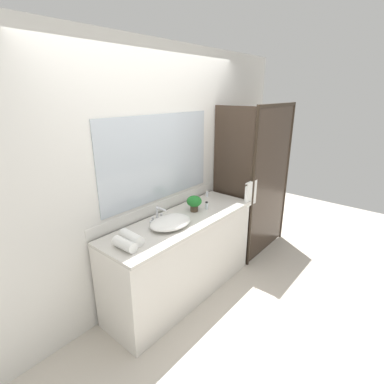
{
  "coord_description": "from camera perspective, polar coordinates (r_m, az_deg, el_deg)",
  "views": [
    {
      "loc": [
        -2.01,
        -1.82,
        2.13
      ],
      "look_at": [
        0.15,
        0.0,
        1.15
      ],
      "focal_mm": 27.11,
      "sensor_mm": 36.0,
      "label": 1
    }
  ],
  "objects": [
    {
      "name": "wall_back_with_mirror",
      "position": [
        3.07,
        -6.75,
        3.37
      ],
      "size": [
        4.4,
        0.06,
        2.6
      ],
      "color": "silver",
      "rests_on": "ground_plane"
    },
    {
      "name": "sink_basin",
      "position": [
        2.82,
        -4.24,
        -5.92
      ],
      "size": [
        0.45,
        0.33,
        0.08
      ],
      "primitive_type": "ellipsoid",
      "color": "white",
      "rests_on": "vanity_cabinet"
    },
    {
      "name": "rolled_towel_near_edge",
      "position": [
        2.48,
        -13.14,
        -10.0
      ],
      "size": [
        0.1,
        0.23,
        0.09
      ],
      "primitive_type": "cylinder",
      "rotation": [
        1.57,
        0.0,
        0.03
      ],
      "color": "white",
      "rests_on": "vanity_cabinet"
    },
    {
      "name": "ground_plane",
      "position": [
        3.45,
        -1.69,
        -19.03
      ],
      "size": [
        8.0,
        8.0,
        0.0
      ],
      "primitive_type": "plane",
      "color": "beige"
    },
    {
      "name": "potted_plant",
      "position": [
        3.12,
        0.44,
        -2.01
      ],
      "size": [
        0.16,
        0.16,
        0.17
      ],
      "color": "#473828",
      "rests_on": "vanity_cabinet"
    },
    {
      "name": "rolled_towel_middle",
      "position": [
        2.57,
        -11.87,
        -8.73
      ],
      "size": [
        0.11,
        0.25,
        0.1
      ],
      "primitive_type": "cylinder",
      "rotation": [
        1.57,
        0.0,
        -0.05
      ],
      "color": "white",
      "rests_on": "vanity_cabinet"
    },
    {
      "name": "shower_enclosure",
      "position": [
        3.83,
        13.08,
        1.9
      ],
      "size": [
        1.2,
        0.59,
        2.0
      ],
      "color": "#2D2319",
      "rests_on": "ground_plane"
    },
    {
      "name": "vanity_cabinet",
      "position": [
        3.2,
        -1.91,
        -12.59
      ],
      "size": [
        1.8,
        0.58,
        0.9
      ],
      "color": "silver",
      "rests_on": "ground_plane"
    },
    {
      "name": "amenity_bottle_shampoo",
      "position": [
        3.21,
        2.89,
        -2.67
      ],
      "size": [
        0.03,
        0.03,
        0.09
      ],
      "color": "silver",
      "rests_on": "vanity_cabinet"
    },
    {
      "name": "amenity_bottle_body_wash",
      "position": [
        3.58,
        3.0,
        -0.31
      ],
      "size": [
        0.03,
        0.03,
        0.09
      ],
      "color": "silver",
      "rests_on": "vanity_cabinet"
    },
    {
      "name": "faucet",
      "position": [
        2.93,
        -6.73,
        -4.75
      ],
      "size": [
        0.17,
        0.15,
        0.15
      ],
      "color": "silver",
      "rests_on": "vanity_cabinet"
    }
  ]
}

